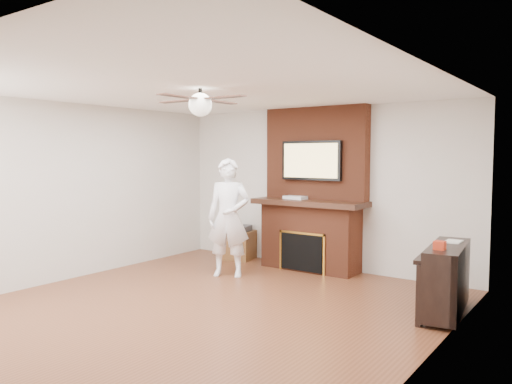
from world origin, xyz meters
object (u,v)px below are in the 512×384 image
Objects in this scene: piano at (446,278)px; person at (229,218)px; fireplace at (312,205)px; side_table at (239,243)px.

person is at bearing 172.78° from piano.
fireplace is 1.57m from side_table.
fireplace reaches higher than side_table.
side_table is at bearing -177.22° from fireplace.
side_table is at bearing 157.05° from piano.
side_table is (-1.38, -0.07, -0.73)m from fireplace.
piano is (2.31, -1.12, -0.58)m from fireplace.
fireplace is 2.03× the size of piano.
piano is at bearing -25.65° from person.
person is 1.35m from side_table.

